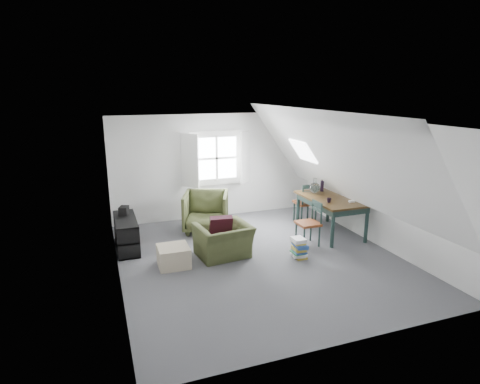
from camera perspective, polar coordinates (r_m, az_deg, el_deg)
name	(u,v)px	position (r m, az deg, el deg)	size (l,w,h in m)	color
floor	(259,258)	(7.58, 2.76, -9.37)	(5.50, 5.50, 0.00)	#4A4B4F
ceiling	(261,123)	(6.95, 3.02, 9.82)	(5.50, 5.50, 0.00)	white
wall_back	(216,166)	(9.70, -3.41, 3.69)	(5.00, 5.00, 0.00)	silver
wall_front	(351,250)	(4.88, 15.57, -7.93)	(5.00, 5.00, 0.00)	silver
wall_left	(114,207)	(6.64, -17.45, -2.05)	(5.50, 5.50, 0.00)	silver
wall_right	(376,183)	(8.43, 18.77, 1.28)	(5.50, 5.50, 0.00)	silver
slope_left	(173,170)	(6.61, -9.56, 3.05)	(5.50, 5.50, 0.00)	white
slope_right	(337,159)	(7.77, 13.57, 4.55)	(5.50, 5.50, 0.00)	white
dormer_window	(217,158)	(9.59, -3.30, 4.78)	(1.71, 0.35, 1.30)	white
skylight	(303,151)	(8.88, 8.96, 5.78)	(0.55, 0.75, 0.04)	white
armchair_near	(224,256)	(7.65, -2.36, -9.13)	(0.96, 0.84, 0.63)	#394020
armchair_far	(206,230)	(9.01, -4.81, -5.45)	(0.93, 0.96, 0.88)	#394020
throw_pillow	(221,227)	(7.59, -2.75, -4.92)	(0.43, 0.12, 0.43)	#370F1B
ottoman	(174,256)	(7.30, -9.43, -9.00)	(0.54, 0.54, 0.36)	tan
dining_table	(331,202)	(8.80, 12.81, -1.45)	(0.97, 1.61, 0.81)	black
demijohn	(315,187)	(9.03, 10.57, 0.66)	(0.23, 0.23, 0.33)	silver
vase_twigs	(322,185)	(9.24, 11.60, 0.93)	(0.08, 0.09, 0.61)	black
cup	(329,202)	(8.40, 12.51, -1.45)	(0.10, 0.10, 0.09)	black
paper_box	(352,201)	(8.52, 15.61, -1.29)	(0.11, 0.07, 0.04)	white
dining_chair_far	(306,202)	(9.44, 9.37, -1.45)	(0.45, 0.45, 0.97)	#652D14
dining_chair_near	(310,222)	(8.16, 9.88, -4.29)	(0.42, 0.42, 0.90)	#652D14
media_shelf	(127,235)	(8.19, -15.83, -5.96)	(0.40, 1.21, 0.62)	black
electronics_box	(124,211)	(8.33, -16.18, -2.60)	(0.16, 0.23, 0.18)	black
magazine_stack	(299,248)	(7.60, 8.40, -7.88)	(0.29, 0.34, 0.38)	#B29933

